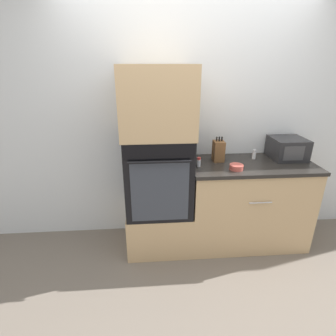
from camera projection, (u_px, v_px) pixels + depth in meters
name	position (u px, v px, depth m)	size (l,w,h in m)	color
ground_plane	(193.00, 260.00, 2.67)	(12.00, 12.00, 0.00)	#6B6056
wall_back	(188.00, 125.00, 2.79)	(8.00, 0.05, 2.50)	silver
oven_cabinet_base	(159.00, 226.00, 2.84)	(0.66, 0.60, 0.45)	tan
wall_oven	(158.00, 173.00, 2.61)	(0.64, 0.64, 0.78)	black
oven_cabinet_upper	(157.00, 101.00, 2.35)	(0.66, 0.60, 0.62)	tan
counter_unit	(247.00, 203.00, 2.82)	(1.25, 0.63, 0.93)	tan
microwave	(287.00, 148.00, 2.74)	(0.34, 0.34, 0.22)	#232326
knife_block	(218.00, 151.00, 2.67)	(0.11, 0.13, 0.25)	brown
bowl	(236.00, 167.00, 2.47)	(0.13, 0.13, 0.05)	#B24C42
condiment_jar_near	(254.00, 154.00, 2.74)	(0.04, 0.04, 0.10)	silver
condiment_jar_mid	(199.00, 162.00, 2.54)	(0.04, 0.04, 0.09)	silver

